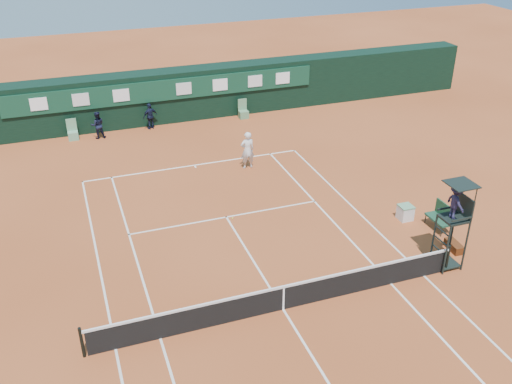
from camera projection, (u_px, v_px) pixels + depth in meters
ground at (283, 309)px, 18.91m from camera, size 90.00×90.00×0.00m
court_lines at (283, 309)px, 18.91m from camera, size 11.05×23.85×0.01m
tennis_net at (283, 297)px, 18.67m from camera, size 12.90×0.10×1.10m
back_wall at (165, 96)px, 33.78m from camera, size 40.00×1.65×3.00m
linesman_chair_left at (73, 134)px, 31.65m from camera, size 0.55×0.50×1.15m
linesman_chair_right at (243, 113)px, 34.64m from camera, size 0.55×0.50×1.15m
umpire_chair at (455, 208)px, 19.94m from camera, size 0.96×0.95×3.42m
player_bench at (441, 216)px, 23.17m from camera, size 0.55×1.20×1.10m
tennis_bag at (454, 246)px, 21.97m from camera, size 0.43×0.88×0.32m
cooler at (405, 212)px, 23.95m from camera, size 0.57×0.57×0.65m
tennis_ball at (233, 218)px, 24.10m from camera, size 0.06×0.06×0.06m
player at (247, 150)px, 28.09m from camera, size 0.71×0.47×1.92m
ball_kid_left at (98, 125)px, 31.60m from camera, size 0.76×0.59×1.55m
ball_kid_right at (150, 116)px, 32.84m from camera, size 0.98×0.68×1.54m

